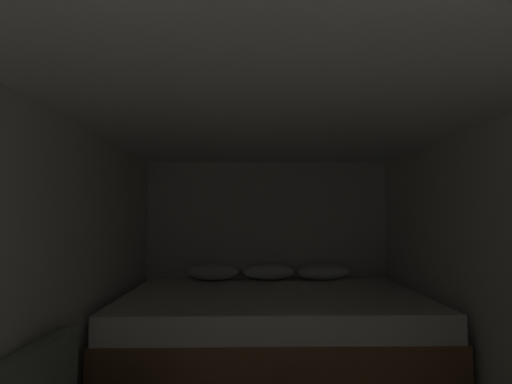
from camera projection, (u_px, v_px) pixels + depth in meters
The scene contains 4 objects.
wall_back at pixel (267, 251), 4.38m from camera, with size 2.80×0.05×2.01m, color silver.
wall_left at pixel (19, 294), 1.97m from camera, with size 0.05×4.73×2.01m, color silver.
ceiling_slab at pixel (288, 96), 2.06m from camera, with size 2.80×4.73×0.05m, color white.
bed at pixel (272, 332), 3.43m from camera, with size 2.58×1.71×0.89m.
Camera 1 is at (-0.21, -0.05, 1.40)m, focal length 27.23 mm.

